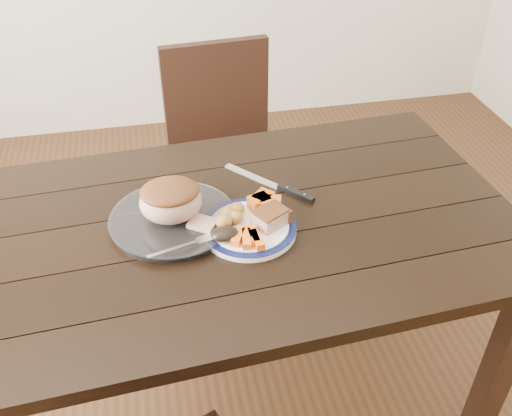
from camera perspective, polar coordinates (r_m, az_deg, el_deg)
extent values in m
plane|color=#472B16|center=(2.10, -2.36, -17.61)|extent=(4.00, 4.00, 0.00)
cube|color=black|center=(1.56, -3.02, -1.97)|extent=(1.65, 1.00, 0.04)
cube|color=black|center=(1.86, 23.22, -14.16)|extent=(0.07, 0.07, 0.71)
cube|color=black|center=(2.28, 13.04, -0.59)|extent=(0.07, 0.07, 0.71)
cube|color=black|center=(2.26, -2.52, 3.07)|extent=(0.46, 0.46, 0.04)
cube|color=black|center=(2.31, -3.99, 10.90)|extent=(0.42, 0.08, 0.46)
cube|color=black|center=(2.58, 0.46, 1.54)|extent=(0.04, 0.04, 0.43)
cube|color=black|center=(2.31, 3.12, -3.43)|extent=(0.04, 0.04, 0.43)
cube|color=black|center=(2.52, -7.40, 0.14)|extent=(0.04, 0.04, 0.43)
cube|color=black|center=(2.24, -5.64, -5.16)|extent=(0.04, 0.04, 0.43)
cylinder|color=white|center=(1.52, -0.71, -2.09)|extent=(0.25, 0.25, 0.02)
torus|color=#0C113E|center=(1.51, -0.71, -1.84)|extent=(0.25, 0.25, 0.02)
cylinder|color=white|center=(1.56, -8.31, -1.22)|extent=(0.33, 0.33, 0.02)
cube|color=tan|center=(1.50, 1.43, -1.00)|extent=(0.11, 0.10, 0.04)
ellipsoid|color=gold|center=(1.49, -3.23, -1.36)|extent=(0.04, 0.04, 0.04)
ellipsoid|color=gold|center=(1.51, -2.08, -0.93)|extent=(0.04, 0.04, 0.03)
ellipsoid|color=gold|center=(1.51, -2.88, -0.65)|extent=(0.04, 0.04, 0.04)
ellipsoid|color=gold|center=(1.53, -1.95, -0.10)|extent=(0.04, 0.04, 0.04)
cube|color=orange|center=(1.45, -0.94, -3.10)|extent=(0.03, 0.07, 0.02)
cube|color=orange|center=(1.46, -1.77, -2.85)|extent=(0.05, 0.07, 0.02)
cube|color=orange|center=(1.46, -0.28, -2.77)|extent=(0.02, 0.07, 0.02)
cube|color=orange|center=(1.44, 0.05, -3.22)|extent=(0.03, 0.07, 0.02)
cube|color=orange|center=(1.55, 0.34, 0.51)|extent=(0.07, 0.06, 0.04)
cube|color=orange|center=(1.56, 0.70, 0.83)|extent=(0.07, 0.07, 0.04)
cube|color=orange|center=(1.55, 1.47, 0.34)|extent=(0.07, 0.06, 0.04)
ellipsoid|color=black|center=(1.46, -3.11, -2.60)|extent=(0.07, 0.05, 0.03)
cube|color=silver|center=(1.45, -8.21, -4.13)|extent=(0.14, 0.05, 0.00)
cube|color=silver|center=(1.47, -5.12, -3.12)|extent=(0.05, 0.04, 0.00)
ellipsoid|color=tan|center=(1.52, -8.51, 0.63)|extent=(0.17, 0.14, 0.11)
cube|color=tan|center=(1.51, -5.35, -1.63)|extent=(0.09, 0.08, 0.02)
cube|color=silver|center=(1.73, -0.40, 3.23)|extent=(0.15, 0.17, 0.00)
cube|color=black|center=(1.65, 3.99, 1.50)|extent=(0.09, 0.10, 0.01)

